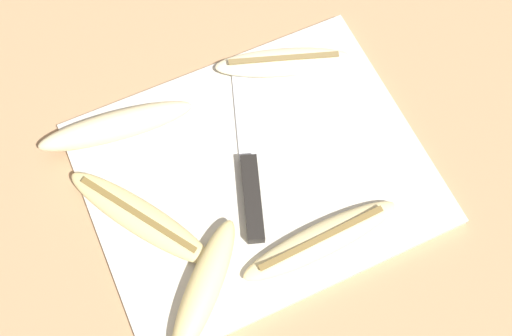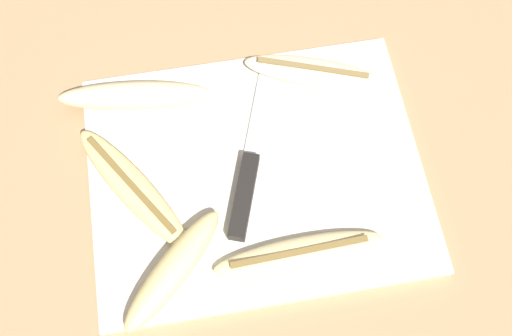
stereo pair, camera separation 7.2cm
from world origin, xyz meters
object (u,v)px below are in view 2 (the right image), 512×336
(banana_cream_curved, at_px, (134,96))
(banana_ripe_center, at_px, (299,254))
(knife, at_px, (247,181))
(banana_golden_short, at_px, (173,270))
(banana_spotted_left, at_px, (132,186))
(banana_bright_far, at_px, (312,72))

(banana_cream_curved, relative_size, banana_ripe_center, 0.98)
(knife, bearing_deg, banana_ripe_center, -46.61)
(banana_golden_short, xyz_separation_m, banana_ripe_center, (0.14, -0.00, -0.01))
(knife, xyz_separation_m, banana_golden_short, (-0.10, -0.09, 0.01))
(banana_cream_curved, bearing_deg, banana_golden_short, -84.55)
(knife, height_order, banana_golden_short, banana_golden_short)
(knife, bearing_deg, banana_spotted_left, -167.48)
(banana_bright_far, distance_m, banana_ripe_center, 0.24)
(banana_cream_curved, distance_m, banana_bright_far, 0.23)
(banana_golden_short, distance_m, banana_spotted_left, 0.12)
(banana_cream_curved, distance_m, banana_spotted_left, 0.12)
(banana_cream_curved, bearing_deg, banana_ripe_center, -54.59)
(banana_cream_curved, relative_size, banana_bright_far, 1.07)
(banana_ripe_center, bearing_deg, banana_cream_curved, 125.41)
(banana_golden_short, distance_m, banana_bright_far, 0.31)
(banana_cream_curved, bearing_deg, banana_bright_far, 0.47)
(banana_cream_curved, xyz_separation_m, banana_ripe_center, (0.17, -0.23, -0.01))
(knife, bearing_deg, banana_bright_far, 70.60)
(banana_ripe_center, bearing_deg, banana_bright_far, 74.59)
(knife, xyz_separation_m, banana_spotted_left, (-0.14, 0.02, 0.00))
(knife, xyz_separation_m, banana_ripe_center, (0.04, -0.10, 0.00))
(banana_cream_curved, height_order, banana_spotted_left, banana_cream_curved)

